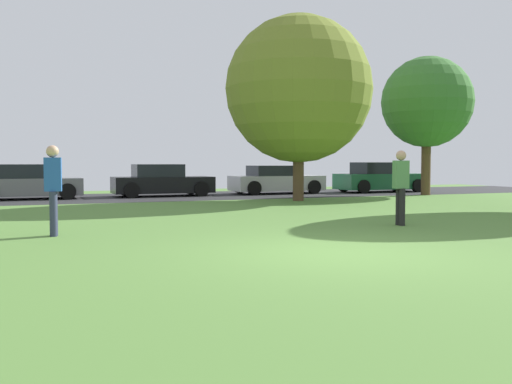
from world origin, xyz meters
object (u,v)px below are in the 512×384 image
at_px(parked_car_grey, 27,183).
at_px(parked_car_silver, 276,181).
at_px(person_thrower, 401,184).
at_px(parked_car_black, 162,182).
at_px(maple_tree_far, 427,102).
at_px(oak_tree_left, 299,89).
at_px(person_catcher, 53,185).
at_px(parked_car_green, 380,178).

relative_size(parked_car_grey, parked_car_silver, 0.94).
bearing_deg(parked_car_silver, person_thrower, -101.56).
bearing_deg(parked_car_black, parked_car_silver, -0.05).
height_order(maple_tree_far, person_thrower, maple_tree_far).
bearing_deg(oak_tree_left, parked_car_grey, 153.16).
relative_size(maple_tree_far, parked_car_grey, 1.53).
relative_size(person_catcher, parked_car_green, 0.41).
relative_size(parked_car_grey, parked_car_black, 0.95).
relative_size(person_catcher, parked_car_black, 0.42).
relative_size(parked_car_black, parked_car_silver, 0.99).
height_order(oak_tree_left, person_catcher, oak_tree_left).
distance_m(person_catcher, parked_car_grey, 12.35).
relative_size(parked_car_grey, parked_car_green, 0.91).
distance_m(oak_tree_left, parked_car_green, 8.62).
height_order(oak_tree_left, person_thrower, oak_tree_left).
bearing_deg(parked_car_green, parked_car_black, 177.18).
height_order(maple_tree_far, parked_car_green, maple_tree_far).
xyz_separation_m(parked_car_silver, parked_car_green, (5.37, -0.53, 0.06)).
relative_size(maple_tree_far, parked_car_black, 1.45).
distance_m(parked_car_grey, parked_car_black, 5.38).
distance_m(maple_tree_far, parked_car_black, 12.22).
relative_size(person_thrower, parked_car_green, 0.39).
height_order(person_thrower, parked_car_silver, person_thrower).
relative_size(parked_car_black, parked_car_green, 0.96).
xyz_separation_m(maple_tree_far, parked_car_grey, (-16.54, 3.52, -3.49)).
bearing_deg(parked_car_grey, parked_car_green, -1.88).
height_order(parked_car_silver, parked_car_green, parked_car_green).
bearing_deg(parked_car_black, parked_car_grey, -179.97).
bearing_deg(person_thrower, parked_car_grey, -51.50).
height_order(maple_tree_far, person_catcher, maple_tree_far).
bearing_deg(oak_tree_left, person_catcher, -140.38).
bearing_deg(maple_tree_far, person_thrower, -130.99).
bearing_deg(parked_car_green, person_catcher, -142.93).
relative_size(person_thrower, parked_car_grey, 0.43).
xyz_separation_m(maple_tree_far, parked_car_black, (-11.17, 3.52, -3.49)).
height_order(maple_tree_far, parked_car_silver, maple_tree_far).
xyz_separation_m(maple_tree_far, oak_tree_left, (-6.98, -1.32, 0.08)).
height_order(person_thrower, parked_car_green, person_thrower).
distance_m(person_thrower, parked_car_silver, 13.59).
height_order(oak_tree_left, parked_car_green, oak_tree_left).
bearing_deg(parked_car_silver, person_catcher, -129.74).
bearing_deg(person_thrower, parked_car_green, -114.98).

